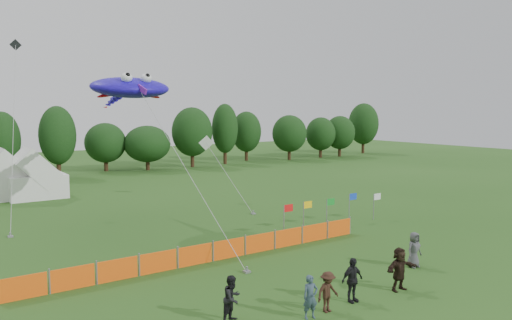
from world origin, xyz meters
TOP-DOWN VIEW (x-y plane):
  - ground at (0.00, 0.00)m, footprint 160.00×160.00m
  - treeline at (1.61, 44.93)m, footprint 104.57×8.78m
  - tent_left at (-7.98, 32.64)m, footprint 4.02×4.02m
  - tent_right at (-5.81, 31.58)m, footprint 4.80×3.84m
  - barrier_fence at (-2.23, 6.75)m, footprint 19.90×0.06m
  - flag_row at (8.17, 8.97)m, footprint 8.73×0.62m
  - spectator_a at (-2.70, -1.46)m, footprint 0.68×0.53m
  - spectator_b at (-5.24, -0.00)m, footprint 1.04×0.94m
  - spectator_c at (-1.76, -1.40)m, footprint 1.05×0.62m
  - spectator_d at (-0.24, -1.21)m, footprint 1.09×0.48m
  - spectator_e at (5.55, 0.22)m, footprint 0.88×0.58m
  - spectator_f at (2.37, -1.47)m, footprint 1.78×0.64m
  - stingray_kite at (-2.34, 17.73)m, footprint 5.41×20.37m
  - small_kite_white at (6.18, 20.64)m, footprint 1.31×7.81m
  - small_kite_dark at (-8.49, 24.16)m, footprint 3.14×10.72m

SIDE VIEW (x-z plane):
  - ground at x=0.00m, z-range 0.00..0.00m
  - barrier_fence at x=-2.23m, z-range 0.00..1.00m
  - spectator_c at x=-1.76m, z-range 0.00..1.61m
  - spectator_a at x=-2.70m, z-range 0.00..1.66m
  - spectator_b at x=-5.24m, z-range 0.00..1.74m
  - spectator_e at x=5.55m, z-range 0.00..1.77m
  - spectator_d at x=-0.24m, z-range 0.00..1.84m
  - spectator_f at x=2.37m, z-range 0.00..1.90m
  - flag_row at x=8.17m, z-range 0.29..2.28m
  - tent_right at x=-5.81m, z-range 0.02..3.41m
  - tent_left at x=-7.98m, z-range 0.02..3.56m
  - small_kite_white at x=6.18m, z-range 0.92..6.48m
  - treeline at x=1.61m, z-range 0.00..8.36m
  - small_kite_dark at x=-8.49m, z-range 0.94..14.22m
  - stingray_kite at x=-2.34m, z-range 4.11..14.33m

